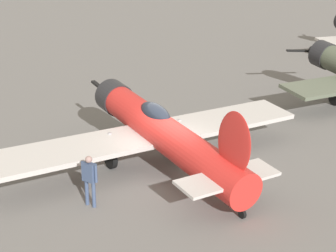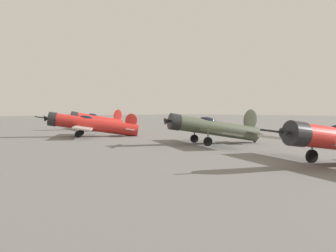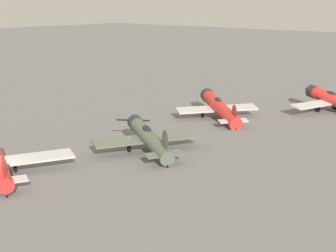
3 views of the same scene
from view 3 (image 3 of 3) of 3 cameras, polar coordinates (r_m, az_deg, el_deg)
name	(u,v)px [view 3 (image 3 of 3)]	position (r m, az deg, el deg)	size (l,w,h in m)	color
airplane_mid_apron	(148,138)	(48.33, -2.19, -1.29)	(10.15, 10.07, 3.39)	#4C5442
airplane_far_line	(219,107)	(62.43, 5.72, 2.06)	(9.53, 10.37, 3.17)	red
airplane_outer_stand	(333,100)	(69.45, 17.90, 2.75)	(12.88, 9.48, 3.48)	red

